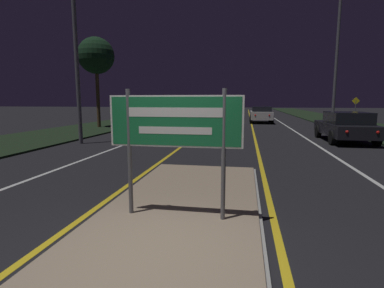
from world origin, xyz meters
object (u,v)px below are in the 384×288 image
car_approaching_1 (205,113)px  warning_sign (355,108)px  streetlight_left_near (74,11)px  car_receding_0 (346,126)px  highway_sign (175,127)px  car_approaching_2 (190,110)px  car_receding_1 (261,114)px  streetlight_right_near (338,42)px  car_approaching_0 (189,118)px

car_approaching_1 → warning_sign: bearing=-6.0°
car_approaching_1 → warning_sign: size_ratio=2.27×
streetlight_left_near → car_receding_0: 13.37m
highway_sign → warning_sign: size_ratio=1.00×
highway_sign → car_approaching_2: size_ratio=0.49×
car_receding_0 → car_receding_1: bearing=106.1°
highway_sign → streetlight_left_near: size_ratio=0.23×
car_receding_1 → streetlight_right_near: bearing=-54.1°
car_approaching_0 → car_approaching_2: car_approaching_0 is taller
highway_sign → car_approaching_0: 15.11m
highway_sign → streetlight_left_near: 10.92m
streetlight_left_near → car_receding_1: streetlight_left_near is taller
warning_sign → car_approaching_1: bearing=174.0°
highway_sign → streetlight_right_near: size_ratio=0.23×
warning_sign → car_receding_0: bearing=-110.0°
warning_sign → car_approaching_0: bearing=-150.4°
streetlight_right_near → warning_sign: size_ratio=4.26×
streetlight_left_near → highway_sign: bearing=-51.4°
streetlight_left_near → car_approaching_1: 16.56m
car_receding_1 → car_approaching_2: car_approaching_2 is taller
car_receding_1 → streetlight_left_near: bearing=-121.0°
streetlight_left_near → car_receding_1: (8.70, 14.50, -4.98)m
highway_sign → car_approaching_2: 32.14m
car_receding_1 → car_approaching_1: bearing=170.1°
car_approaching_1 → car_approaching_2: size_ratio=1.13×
car_receding_0 → car_approaching_1: (-8.41, 12.52, 0.06)m
car_approaching_1 → car_approaching_2: car_approaching_1 is taller
car_approaching_1 → highway_sign: bearing=-83.5°
warning_sign → highway_sign: bearing=-114.2°
streetlight_left_near → car_receding_1: bearing=59.0°
car_receding_1 → warning_sign: bearing=-3.4°
streetlight_left_near → car_receding_0: streetlight_left_near is taller
streetlight_left_near → car_receding_0: bearing=13.3°
streetlight_left_near → car_approaching_2: size_ratio=2.12×
streetlight_right_near → car_approaching_2: 20.18m
streetlight_right_near → car_receding_1: streetlight_right_near is taller
car_receding_0 → car_approaching_1: 15.09m
car_approaching_0 → car_approaching_1: car_approaching_1 is taller
highway_sign → car_receding_1: bearing=83.9°
streetlight_left_near → car_approaching_1: (3.66, 15.38, -4.94)m
streetlight_right_near → car_receding_1: bearing=125.9°
streetlight_right_near → car_approaching_1: (-9.33, 6.81, -4.83)m
car_receding_0 → streetlight_left_near: bearing=-166.7°
car_receding_0 → car_approaching_1: bearing=123.9°
highway_sign → car_receding_0: (5.78, 10.73, -0.80)m
streetlight_right_near → car_approaching_0: 10.62m
streetlight_right_near → car_approaching_2: (-12.37, 15.18, -4.87)m
car_receding_0 → car_approaching_1: size_ratio=0.92×
car_receding_1 → car_approaching_1: (-5.04, 0.88, 0.04)m
streetlight_left_near → warning_sign: bearing=41.0°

